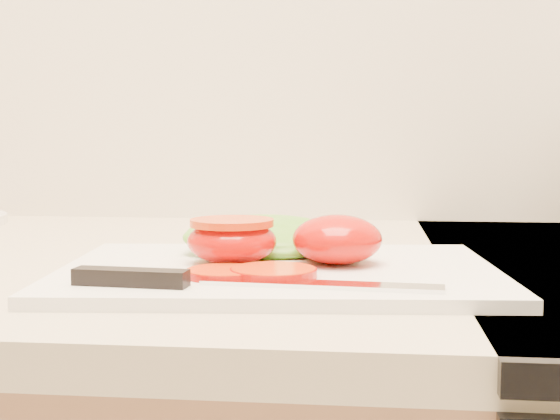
# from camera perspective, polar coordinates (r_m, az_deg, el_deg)

# --- Properties ---
(cutting_board) EXTENTS (0.37, 0.28, 0.01)m
(cutting_board) POSITION_cam_1_polar(r_m,az_deg,el_deg) (0.64, -0.10, -4.57)
(cutting_board) COLOR white
(cutting_board) RESTS_ON counter
(tomato_half_dome) EXTENTS (0.07, 0.07, 0.04)m
(tomato_half_dome) POSITION_cam_1_polar(r_m,az_deg,el_deg) (0.65, 4.20, -2.16)
(tomato_half_dome) COLOR red
(tomato_half_dome) RESTS_ON cutting_board
(tomato_half_cut) EXTENTS (0.07, 0.07, 0.04)m
(tomato_half_cut) POSITION_cam_1_polar(r_m,az_deg,el_deg) (0.65, -3.53, -2.14)
(tomato_half_cut) COLOR red
(tomato_half_cut) RESTS_ON cutting_board
(tomato_slice_0) EXTENTS (0.06, 0.06, 0.01)m
(tomato_slice_0) POSITION_cam_1_polar(r_m,az_deg,el_deg) (0.59, -0.48, -4.59)
(tomato_slice_0) COLOR #E5510C
(tomato_slice_0) RESTS_ON cutting_board
(tomato_slice_1) EXTENTS (0.06, 0.06, 0.01)m
(tomato_slice_1) POSITION_cam_1_polar(r_m,az_deg,el_deg) (0.59, -4.16, -4.61)
(tomato_slice_1) COLOR #E5510C
(tomato_slice_1) RESTS_ON cutting_board
(lettuce_leaf_0) EXTENTS (0.17, 0.14, 0.03)m
(lettuce_leaf_0) POSITION_cam_1_polar(r_m,az_deg,el_deg) (0.71, -1.10, -2.01)
(lettuce_leaf_0) COLOR #69B42F
(lettuce_leaf_0) RESTS_ON cutting_board
(lettuce_leaf_1) EXTENTS (0.13, 0.13, 0.02)m
(lettuce_leaf_1) POSITION_cam_1_polar(r_m,az_deg,el_deg) (0.71, 2.45, -2.14)
(lettuce_leaf_1) COLOR #69B42F
(lettuce_leaf_1) RESTS_ON cutting_board
(knife) EXTENTS (0.26, 0.04, 0.01)m
(knife) POSITION_cam_1_polar(r_m,az_deg,el_deg) (0.56, -5.50, -5.13)
(knife) COLOR silver
(knife) RESTS_ON cutting_board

